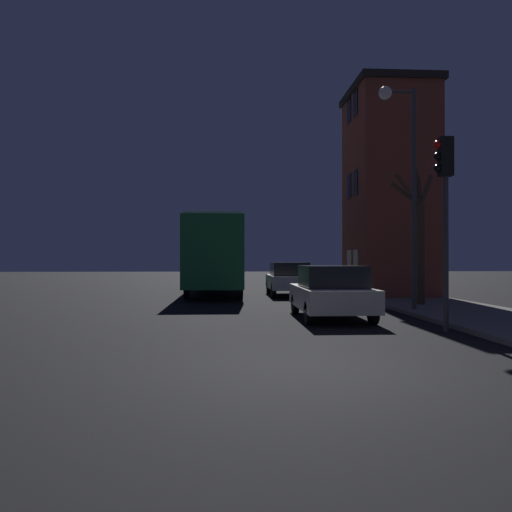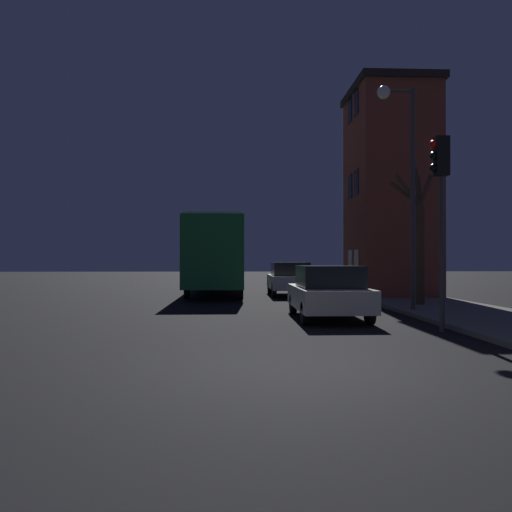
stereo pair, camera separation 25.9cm
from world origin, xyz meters
The scene contains 8 objects.
ground_plane centered at (0.00, 0.00, 0.00)m, with size 120.00×120.00×0.00m, color black.
brick_building centered at (5.82, 14.28, 4.72)m, with size 3.51×4.31×9.16m.
streetlamp centered at (4.11, 7.63, 4.68)m, with size 1.17×0.40×6.87m.
traffic_light centered at (3.61, 3.69, 3.19)m, with size 0.43×0.24×4.46m.
bare_tree centered at (5.23, 9.32, 2.57)m, with size 1.52×1.14×4.80m.
bus centered at (-1.91, 17.23, 2.10)m, with size 2.47×11.31×3.52m.
car_near_lane centered at (1.53, 6.24, 0.76)m, with size 1.83×3.87×1.48m.
car_mid_lane centered at (1.45, 15.05, 0.80)m, with size 1.80×3.90×1.52m.
Camera 1 is at (-1.35, -7.43, 1.65)m, focal length 35.00 mm.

